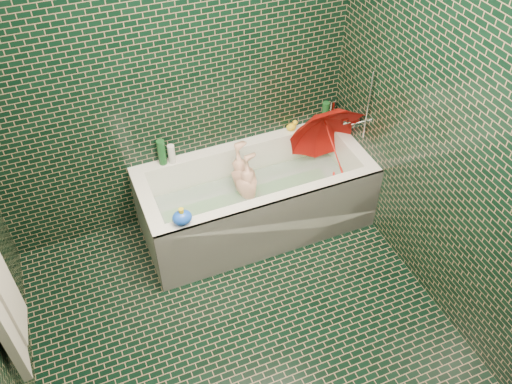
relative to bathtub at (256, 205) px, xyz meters
name	(u,v)px	position (x,y,z in m)	size (l,w,h in m)	color
floor	(252,349)	(-0.45, -1.01, -0.21)	(2.80, 2.80, 0.00)	black
wall_back	(170,72)	(-0.45, 0.39, 1.04)	(2.80, 2.80, 0.00)	black
wall_right	(469,146)	(0.85, -1.01, 1.04)	(2.80, 2.80, 0.00)	black
bathtub	(256,205)	(0.00, 0.00, 0.00)	(1.70, 0.75, 0.55)	white
bath_mat	(255,208)	(0.00, 0.02, -0.06)	(1.35, 0.47, 0.01)	green
water	(255,195)	(0.00, 0.02, 0.09)	(1.48, 0.53, 0.00)	silver
faucet	(358,120)	(0.81, 0.01, 0.56)	(0.18, 0.19, 0.55)	silver
child	(248,192)	(-0.04, 0.05, 0.10)	(0.30, 0.20, 0.83)	#D79F86
umbrella	(333,146)	(0.61, -0.03, 0.40)	(0.60, 0.60, 0.53)	red
soap_bottle_a	(332,121)	(0.80, 0.33, 0.34)	(0.10, 0.10, 0.26)	white
soap_bottle_b	(329,124)	(0.76, 0.31, 0.34)	(0.08, 0.09, 0.18)	#61207B
soap_bottle_c	(323,123)	(0.72, 0.33, 0.34)	(0.12, 0.12, 0.15)	#154A1E
bottle_right_tall	(325,114)	(0.71, 0.31, 0.44)	(0.06, 0.06, 0.21)	#154A1E
bottle_right_pump	(332,111)	(0.80, 0.35, 0.43)	(0.05, 0.05, 0.18)	silver
bottle_left_tall	(162,152)	(-0.59, 0.34, 0.44)	(0.06, 0.06, 0.20)	#154A1E
bottle_left_short	(172,154)	(-0.53, 0.33, 0.41)	(0.05, 0.05, 0.15)	white
rubber_duck	(292,126)	(0.45, 0.35, 0.38)	(0.10, 0.07, 0.08)	yellow
bath_toy	(182,218)	(-0.64, -0.30, 0.40)	(0.15, 0.13, 0.13)	blue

